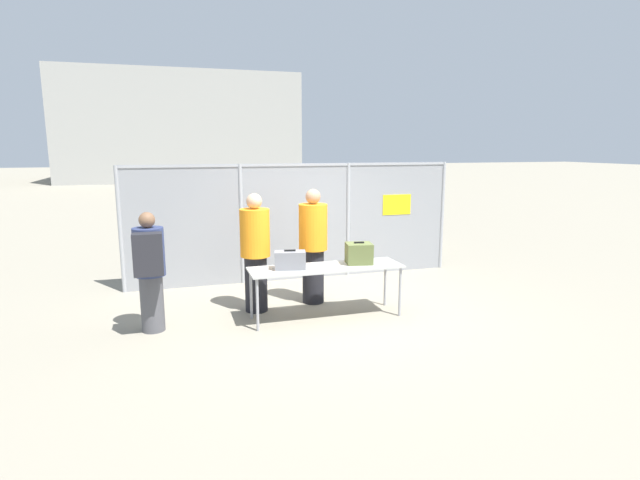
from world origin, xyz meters
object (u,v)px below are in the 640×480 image
(utility_trailer, at_px, (364,232))
(traveler_hooded, at_px, (150,268))
(inspection_table, at_px, (326,270))
(security_worker_near, at_px, (313,245))
(suitcase_olive, at_px, (359,253))
(suitcase_grey, at_px, (290,260))
(security_worker_far, at_px, (255,251))

(utility_trailer, bearing_deg, traveler_hooded, -137.58)
(inspection_table, xyz_separation_m, security_worker_near, (0.02, 0.76, 0.24))
(security_worker_near, bearing_deg, suitcase_olive, 116.55)
(suitcase_grey, distance_m, utility_trailer, 5.47)
(suitcase_olive, bearing_deg, traveler_hooded, 178.85)
(suitcase_grey, xyz_separation_m, suitcase_olive, (1.06, 0.03, 0.02))
(inspection_table, height_order, traveler_hooded, traveler_hooded)
(suitcase_grey, height_order, utility_trailer, suitcase_grey)
(security_worker_near, xyz_separation_m, security_worker_far, (-0.95, -0.16, -0.01))
(security_worker_far, xyz_separation_m, utility_trailer, (3.39, 3.98, -0.53))
(traveler_hooded, xyz_separation_m, security_worker_near, (2.45, 0.64, 0.05))
(suitcase_olive, relative_size, security_worker_far, 0.24)
(security_worker_near, bearing_deg, utility_trailer, -131.69)
(suitcase_olive, xyz_separation_m, security_worker_near, (-0.51, 0.70, 0.03))
(suitcase_olive, distance_m, utility_trailer, 4.94)
(suitcase_olive, distance_m, security_worker_near, 0.87)
(security_worker_near, distance_m, utility_trailer, 4.56)
(inspection_table, relative_size, suitcase_olive, 5.28)
(suitcase_grey, relative_size, suitcase_olive, 1.12)
(suitcase_grey, relative_size, security_worker_far, 0.26)
(utility_trailer, bearing_deg, suitcase_olive, -113.04)
(suitcase_olive, distance_m, security_worker_far, 1.56)
(security_worker_near, relative_size, security_worker_far, 1.01)
(suitcase_grey, height_order, security_worker_far, security_worker_far)
(inspection_table, relative_size, traveler_hooded, 1.37)
(inspection_table, distance_m, suitcase_grey, 0.57)
(inspection_table, height_order, suitcase_grey, suitcase_grey)
(inspection_table, height_order, security_worker_near, security_worker_near)
(suitcase_olive, bearing_deg, security_worker_near, 125.76)
(traveler_hooded, distance_m, security_worker_far, 1.58)
(traveler_hooded, xyz_separation_m, security_worker_far, (1.50, 0.48, 0.03))
(traveler_hooded, bearing_deg, suitcase_olive, 10.96)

